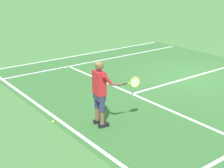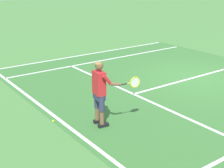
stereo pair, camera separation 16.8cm
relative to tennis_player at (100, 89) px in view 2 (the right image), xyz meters
name	(u,v)px [view 2 (the right image)]	position (x,y,z in m)	size (l,w,h in m)	color
ground_plane	(196,77)	(-1.23, 5.20, -0.99)	(80.00, 80.00, 0.00)	#477F3D
court_inner_surface	(172,84)	(-1.23, 3.89, -0.99)	(10.98, 9.67, 0.00)	#387033
line_baseline	(54,116)	(-1.23, -0.74, -0.99)	(10.98, 0.10, 0.01)	white
line_service	(134,94)	(-1.23, 2.13, -0.99)	(8.23, 0.10, 0.01)	white
line_centre_service	(198,76)	(-1.23, 5.33, -0.99)	(0.10, 6.40, 0.01)	white
line_singles_left	(106,60)	(-5.34, 3.89, -0.99)	(0.10, 9.27, 0.01)	white
line_doubles_left	(90,54)	(-6.72, 3.89, -0.99)	(0.10, 9.27, 0.01)	white
tennis_player	(100,89)	(0.00, 0.00, 0.00)	(0.76, 1.08, 1.71)	black
tennis_ball_near_feet	(53,121)	(-0.87, -0.94, -0.96)	(0.07, 0.07, 0.07)	#CCE02D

